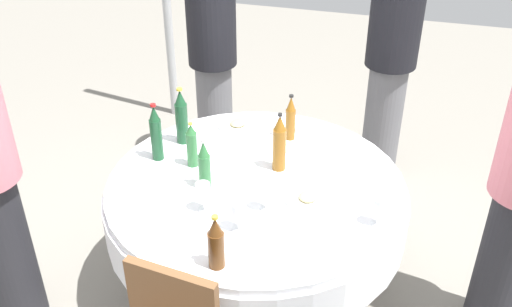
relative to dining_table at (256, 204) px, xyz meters
The scene contains 21 objects.
ground_plane 0.60m from the dining_table, ahead, with size 10.00×10.00×0.00m, color gray.
dining_table is the anchor object (origin of this frame).
bottle_amber_mid 0.34m from the dining_table, 151.78° to the left, with size 0.07×0.07×0.33m.
bottle_brown_inner 0.69m from the dining_table, ahead, with size 0.07×0.07×0.26m.
bottle_dark_green_right 0.65m from the dining_table, 117.74° to the right, with size 0.07×0.07×0.33m.
bottle_green_outer 0.45m from the dining_table, 98.81° to the right, with size 0.06×0.06×0.26m.
bottle_amber_near 0.55m from the dining_table, behind, with size 0.06×0.06×0.28m.
bottle_green_left 0.37m from the dining_table, 64.51° to the right, with size 0.06×0.06×0.27m.
bottle_dark_green_far 0.65m from the dining_table, 96.64° to the right, with size 0.06×0.06×0.33m.
wine_glass_outer 0.35m from the dining_table, 27.80° to the left, with size 0.06×0.06×0.16m.
wine_glass_near 0.42m from the dining_table, 30.59° to the right, with size 0.07×0.07×0.15m.
wine_glass_left 0.70m from the dining_table, 74.85° to the left, with size 0.07×0.07×0.14m.
wine_glass_far 0.46m from the dining_table, ahead, with size 0.07×0.07×0.15m.
plate_rear 0.34m from the dining_table, 73.14° to the left, with size 0.22×0.22×0.04m.
plate_front 0.60m from the dining_table, 153.26° to the right, with size 0.23×0.23×0.04m.
knife_inner 0.36m from the dining_table, 152.77° to the left, with size 0.18×0.02×0.01m, color silver.
fork_right 0.53m from the dining_table, 42.53° to the right, with size 0.18×0.02×0.01m, color silver.
fork_outer 0.15m from the dining_table, 104.85° to the right, with size 0.18×0.02×0.01m, color silver.
folded_napkin 0.65m from the dining_table, 167.97° to the left, with size 0.16×0.16×0.02m, color white.
person_mid 1.42m from the dining_table, 151.26° to the right, with size 0.34×0.34×1.51m.
person_inner 1.48m from the dining_table, 158.45° to the left, with size 0.34×0.34×1.68m.
Camera 1 is at (2.33, 0.68, 2.43)m, focal length 40.69 mm.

